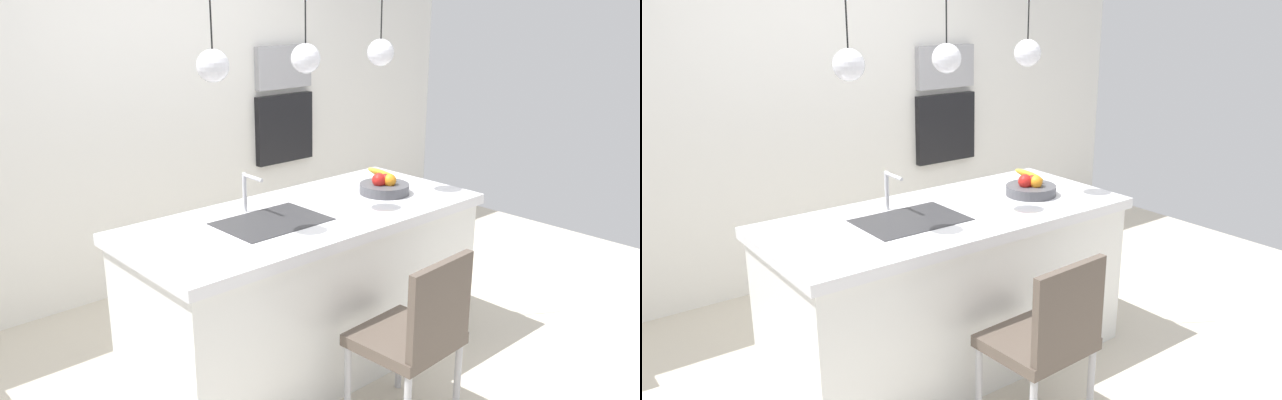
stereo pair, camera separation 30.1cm
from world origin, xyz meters
The scene contains 12 objects.
floor centered at (0.00, 0.00, 0.00)m, with size 6.60×6.60×0.00m, color beige.
back_wall centered at (0.00, 1.65, 1.30)m, with size 6.00×0.10×2.60m, color silver.
kitchen_island centered at (0.00, 0.00, 0.47)m, with size 2.06×0.91×0.92m.
sink_basin centered at (-0.24, 0.00, 0.92)m, with size 0.56×0.40×0.02m, color #2D2D30.
faucet centered at (-0.24, 0.21, 1.07)m, with size 0.02×0.17×0.22m.
fruit_bowl centered at (0.59, -0.04, 0.97)m, with size 0.30×0.30×0.16m.
microwave centered at (1.12, 1.58, 1.53)m, with size 0.54×0.08×0.34m, color #9E9EA3.
oven centered at (1.12, 1.58, 1.03)m, with size 0.56×0.08×0.56m, color black.
chair_near centered at (-0.01, -0.81, 0.51)m, with size 0.49×0.46×0.91m.
pendant_light_left centered at (-0.57, 0.00, 1.77)m, with size 0.15×0.15×0.75m.
pendant_light_center centered at (0.00, 0.00, 1.77)m, with size 0.15×0.15×0.75m.
pendant_light_right centered at (0.57, 0.00, 1.77)m, with size 0.15×0.15×0.75m.
Camera 1 is at (-2.28, -2.64, 2.07)m, focal length 37.21 mm.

